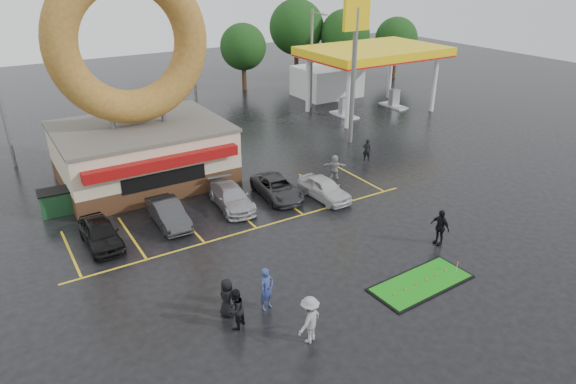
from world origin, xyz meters
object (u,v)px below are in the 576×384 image
car_white (324,188)px  streetlight_left (0,99)px  gas_station (352,66)px  putting_green (421,283)px  donut_shop (138,113)px  streetlight_right (312,57)px  car_black (101,233)px  person_cameraman (440,227)px  dumpster (57,202)px  car_dgrey (168,213)px  person_blue (267,289)px  car_grey (277,188)px  car_silver (231,197)px  streetlight_mid (195,73)px  shell_sign (355,45)px

car_white → streetlight_left: bearing=131.2°
gas_station → putting_green: bearing=-122.0°
donut_shop → car_white: (8.24, -8.43, -3.81)m
streetlight_right → car_black: streetlight_right is taller
donut_shop → person_cameraman: (10.06, -15.82, -3.53)m
car_white → dumpster: car_white is taller
dumpster → putting_green: bearing=-48.7°
person_cameraman → putting_green: (-3.28, -2.12, -0.90)m
car_white → person_cameraman: size_ratio=2.05×
car_dgrey → person_blue: bearing=-83.7°
donut_shop → gas_station: size_ratio=0.99×
streetlight_right → car_white: 20.85m
donut_shop → streetlight_left: size_ratio=1.50×
streetlight_right → dumpster: 27.33m
car_grey → car_silver: bearing=-180.0°
car_grey → dumpster: dumpster is taller
car_grey → dumpster: (-11.61, 4.74, 0.05)m
streetlight_mid → car_grey: bearing=-94.2°
car_black → dumpster: bearing=102.1°
car_black → person_blue: person_blue is taller
person_cameraman → gas_station: bearing=146.9°
streetlight_left → car_grey: size_ratio=2.09×
gas_station → car_white: size_ratio=3.55×
car_silver → streetlight_mid: bearing=80.2°
streetlight_mid → car_silver: 15.60m
dumpster → streetlight_right: bearing=27.2°
car_dgrey → car_white: bearing=-10.3°
car_black → car_white: bearing=-7.7°
car_grey → shell_sign: bearing=34.6°
person_blue → person_cameraman: bearing=-16.0°
car_dgrey → shell_sign: bearing=19.3°
car_black → streetlight_mid: bearing=51.1°
car_white → person_cameraman: 7.61m
streetlight_left → car_grey: 19.32m
streetlight_left → person_cameraman: size_ratio=4.80×
donut_shop → car_white: 12.39m
streetlight_left → streetlight_right: bearing=4.4°
person_blue → car_silver: bearing=56.3°
shell_sign → dumpster: 22.73m
streetlight_mid → person_cameraman: size_ratio=4.80×
donut_shop → streetlight_right: bearing=25.2°
shell_sign → car_dgrey: 19.00m
donut_shop → streetlight_mid: donut_shop is taller
car_silver → dumpster: (-8.68, 4.51, 0.02)m
streetlight_mid → car_grey: (-1.07, -14.73, -4.18)m
streetlight_mid → dumpster: size_ratio=5.00×
car_black → gas_station: bearing=27.2°
car_grey → putting_green: 11.19m
streetlight_left → car_white: bearing=-45.3°
car_grey → person_cameraman: size_ratio=2.30×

